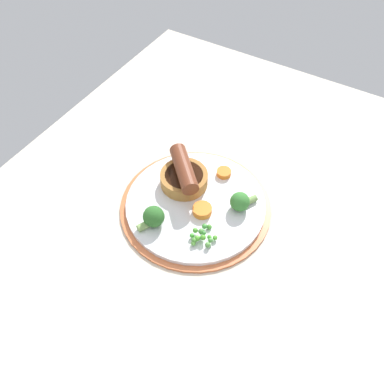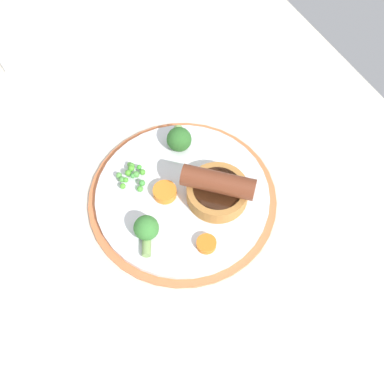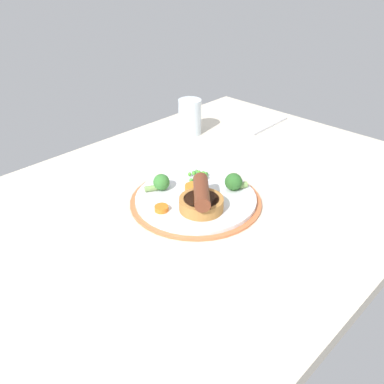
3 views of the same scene
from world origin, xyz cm
name	(u,v)px [view 3 (image 3 of 3)]	position (x,y,z in cm)	size (l,w,h in cm)	color
dining_table	(205,198)	(0.00, 0.00, 1.50)	(110.00, 80.00, 3.00)	beige
dinner_plate	(196,200)	(4.32, 1.17, 3.57)	(27.91, 27.91, 1.40)	#CC6B3D
sausage_pudding	(201,200)	(7.18, 5.39, 6.61)	(9.57, 9.58, 5.64)	#AD7538
pea_pile	(199,175)	(-1.94, -3.88, 5.30)	(5.32, 4.47, 1.77)	#40913F
broccoli_floret_near	(161,183)	(7.46, -6.34, 6.09)	(5.32, 4.11, 3.57)	#387A33
broccoli_floret_far	(234,182)	(-3.53, 5.10, 6.23)	(5.10, 3.94, 3.82)	#2D6628
carrot_slice_0	(162,209)	(13.07, 0.16, 4.92)	(2.80, 2.80, 1.05)	orange
carrot_slice_1	(193,188)	(2.95, -1.00, 5.05)	(3.49, 3.49, 1.29)	orange
fork	(269,126)	(-41.89, -12.27, 3.30)	(18.00, 1.60, 0.60)	silver
drinking_glass	(190,117)	(-21.79, -25.85, 7.98)	(6.50, 6.50, 9.95)	silver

